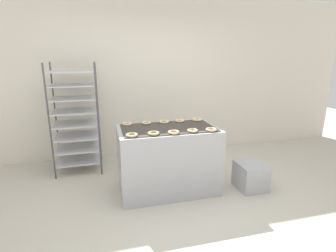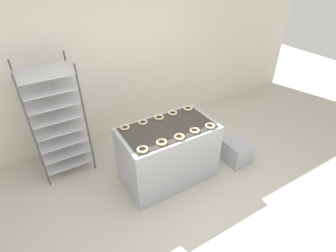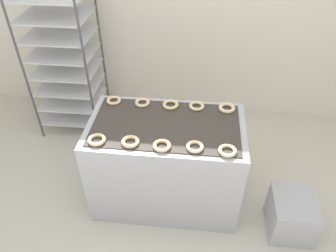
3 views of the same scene
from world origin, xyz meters
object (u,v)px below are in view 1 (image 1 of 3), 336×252
Objects in this scene: donut_near_rightmost at (211,129)px; donut_far_center at (164,122)px; glaze_bin at (250,176)px; donut_far_leftmost at (127,124)px; donut_far_left at (146,123)px; donut_near_center at (173,132)px; donut_near_right at (193,130)px; donut_near_left at (154,133)px; donut_far_rightmost at (197,120)px; donut_far_right at (180,121)px; baking_rack_cart at (76,117)px; donut_near_leftmost at (132,135)px; fryer_machine at (168,159)px.

donut_far_center is (-0.47, 0.53, -0.00)m from donut_near_rightmost.
donut_far_leftmost is (-1.59, 0.52, 0.71)m from glaze_bin.
donut_near_center is at bearing -66.45° from donut_far_left.
donut_near_rightmost reaches higher than glaze_bin.
donut_near_right is at bearing 3.17° from donut_near_center.
donut_far_rightmost reaches higher than donut_near_left.
donut_far_right is (-0.86, 0.51, 0.71)m from glaze_bin.
donut_near_left is 0.58m from donut_far_leftmost.
donut_far_right is at bearing 90.85° from donut_near_right.
baking_rack_cart reaches higher than donut_near_left.
fryer_machine is at bearing 27.40° from donut_near_leftmost.
fryer_machine is 0.52m from donut_far_center.
donut_far_leftmost is at bearing 178.55° from donut_far_left.
donut_far_center is (0.50, -0.01, 0.00)m from donut_far_leftmost.
donut_near_leftmost is at bearing -178.73° from donut_near_left.
fryer_machine is 0.53m from donut_near_center.
donut_far_rightmost is at bearing -0.31° from donut_far_left.
donut_far_leftmost is at bearing 89.49° from donut_near_leftmost.
donut_far_right is at bearing 149.28° from glaze_bin.
donut_near_rightmost is at bearing -1.69° from donut_near_left.
donut_near_leftmost is 0.98× the size of donut_far_rightmost.
donut_far_leftmost is 0.96× the size of donut_far_right.
donut_near_rightmost is at bearing -29.16° from donut_far_leftmost.
donut_near_left is 1.05× the size of donut_near_right.
donut_far_rightmost is at bearing 88.62° from donut_near_rightmost.
glaze_bin is at bearing -18.09° from donut_far_leftmost.
baking_rack_cart is (-1.20, 0.99, 0.42)m from fryer_machine.
glaze_bin is 2.85× the size of donut_near_leftmost.
donut_far_left is (-0.24, 0.26, 0.45)m from fryer_machine.
donut_far_rightmost is at bearing 27.56° from donut_near_leftmost.
donut_near_leftmost is at bearing -179.78° from glaze_bin.
donut_far_leftmost is at bearing 115.78° from donut_near_left.
donut_far_right is (0.47, 0.51, -0.00)m from donut_near_left.
donut_near_right is 0.90m from donut_far_leftmost.
donut_far_right is (-0.24, 0.53, -0.00)m from donut_near_rightmost.
donut_far_left is (0.26, 0.52, -0.00)m from donut_near_leftmost.
fryer_machine is 3.23× the size of glaze_bin.
fryer_machine is at bearing -47.93° from donut_far_left.
donut_far_center is (1.21, -0.74, 0.03)m from baking_rack_cart.
donut_near_left reaches higher than fryer_machine.
donut_far_right is (0.22, 0.00, -0.00)m from donut_far_center.
donut_near_leftmost is at bearing -179.87° from donut_near_right.
donut_far_leftmost is 0.97× the size of donut_far_left.
baking_rack_cart is at bearing 142.97° from donut_near_rightmost.
donut_far_leftmost and donut_far_left have the same top height.
donut_near_right is 0.24m from donut_near_rightmost.
donut_far_leftmost reaches higher than glaze_bin.
donut_near_left is 1.05× the size of donut_far_right.
donut_near_left is at bearing -145.14° from donut_far_rightmost.
donut_far_leftmost is 0.90× the size of donut_far_rightmost.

